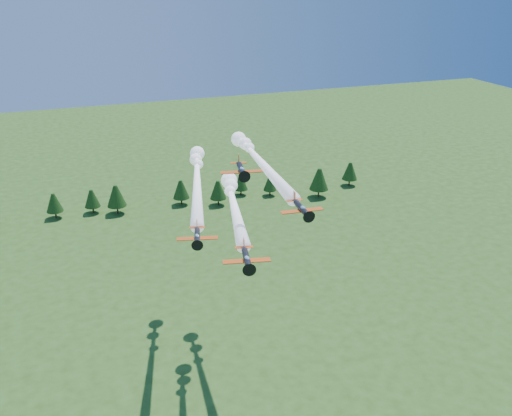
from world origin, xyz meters
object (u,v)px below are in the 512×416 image
object	(u,v)px
plane_lead	(233,203)
plane_right	(258,159)
plane_left	(197,178)
plane_slot	(241,169)

from	to	relation	value
plane_lead	plane_right	world-z (taller)	plane_right
plane_left	plane_slot	distance (m)	26.62
plane_lead	plane_slot	xyz separation A→B (m)	(-1.39, -9.64, 10.56)
plane_lead	plane_right	bearing A→B (deg)	58.40
plane_right	plane_slot	xyz separation A→B (m)	(-10.10, -18.56, 4.79)
plane_lead	plane_slot	size ratio (longest dim) A/B	5.00
plane_lead	plane_right	xyz separation A→B (m)	(8.71, 8.92, 5.77)
plane_left	plane_lead	bearing A→B (deg)	-61.47
plane_lead	plane_left	bearing A→B (deg)	116.79
plane_lead	plane_left	distance (m)	15.53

